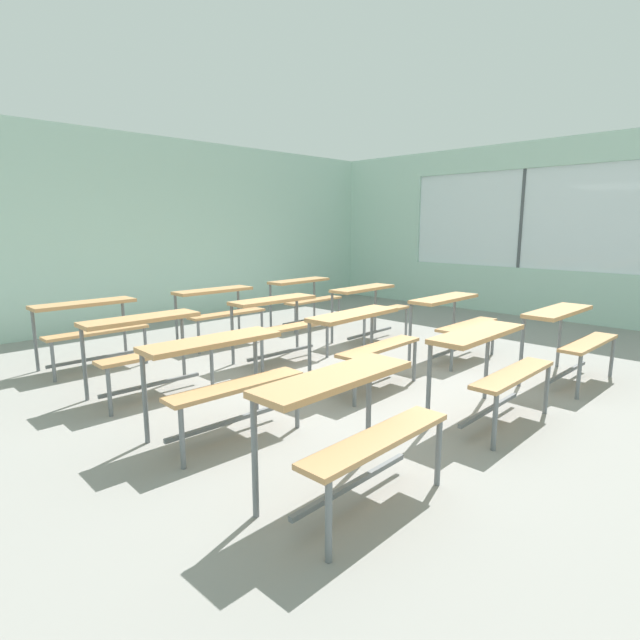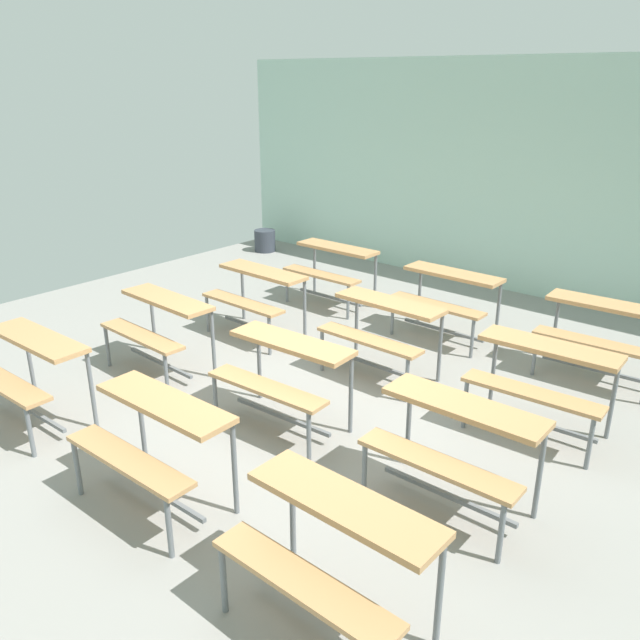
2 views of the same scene
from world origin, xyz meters
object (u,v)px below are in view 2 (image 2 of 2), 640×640
object	(u,v)px
desk_bench_r0c1	(153,430)
trash_bin	(265,241)
desk_bench_r1c2	(455,434)
desk_bench_r1c1	(283,365)
desk_bench_r3c2	(602,324)
desk_bench_r2c1	(382,321)
desk_bench_r1c0	(159,318)
desk_bench_r2c2	(543,370)
desk_bench_r3c0	(332,262)
desk_bench_r3c1	(447,290)
desk_bench_r0c2	(331,540)
desk_bench_r0c0	(27,361)
desk_bench_r2c0	(256,288)

from	to	relation	value
desk_bench_r0c1	trash_bin	size ratio (longest dim) A/B	3.12
desk_bench_r1c2	trash_bin	bearing A→B (deg)	144.36
desk_bench_r1c1	desk_bench_r3c2	bearing A→B (deg)	54.49
desk_bench_r1c1	desk_bench_r2c1	bearing A→B (deg)	84.88
desk_bench_r1c0	desk_bench_r1c1	distance (m)	1.66
desk_bench_r0c1	desk_bench_r1c1	world-z (taller)	same
desk_bench_r0c1	desk_bench_r1c0	size ratio (longest dim) A/B	0.99
desk_bench_r1c0	desk_bench_r2c1	xyz separation A→B (m)	(1.71, 1.32, 0.00)
desk_bench_r2c2	desk_bench_r3c0	distance (m)	3.56
desk_bench_r0c1	desk_bench_r1c0	distance (m)	2.15
desk_bench_r3c1	desk_bench_r1c0	bearing A→B (deg)	-122.70
desk_bench_r3c2	trash_bin	bearing A→B (deg)	164.23
desk_bench_r1c1	trash_bin	world-z (taller)	desk_bench_r1c1
desk_bench_r1c0	desk_bench_r1c2	distance (m)	3.25
desk_bench_r3c1	desk_bench_r3c2	world-z (taller)	same
desk_bench_r0c2	desk_bench_r3c1	xyz separation A→B (m)	(-1.59, 3.95, 0.00)
desk_bench_r0c0	desk_bench_r3c0	distance (m)	3.94
desk_bench_r1c0	trash_bin	world-z (taller)	desk_bench_r1c0
desk_bench_r2c0	desk_bench_r3c2	bearing A→B (deg)	22.95
desk_bench_r0c1	desk_bench_r3c0	size ratio (longest dim) A/B	1.01
desk_bench_r1c0	desk_bench_r3c2	distance (m)	4.24
desk_bench_r1c0	desk_bench_r2c1	size ratio (longest dim) A/B	1.01
desk_bench_r2c0	desk_bench_r3c1	distance (m)	2.10
desk_bench_r1c0	desk_bench_r2c0	xyz separation A→B (m)	(0.04, 1.28, 0.00)
desk_bench_r0c0	desk_bench_r1c1	world-z (taller)	same
desk_bench_r2c1	desk_bench_r2c2	world-z (taller)	same
desk_bench_r0c1	desk_bench_r3c0	distance (m)	4.29
desk_bench_r0c1	desk_bench_r3c1	distance (m)	3.88
desk_bench_r1c1	trash_bin	xyz separation A→B (m)	(-4.19, 3.97, -0.39)
desk_bench_r0c1	desk_bench_r0c2	xyz separation A→B (m)	(1.58, -0.07, 0.00)
desk_bench_r3c0	desk_bench_r2c1	bearing A→B (deg)	-37.76
desk_bench_r0c2	desk_bench_r1c0	distance (m)	3.56
desk_bench_r0c0	desk_bench_r2c2	bearing A→B (deg)	36.66
desk_bench_r0c0	trash_bin	distance (m)	5.87
desk_bench_r0c1	desk_bench_r1c2	size ratio (longest dim) A/B	1.00
desk_bench_r2c0	desk_bench_r2c1	world-z (taller)	same
desk_bench_r1c0	desk_bench_r3c1	world-z (taller)	same
desk_bench_r0c0	desk_bench_r3c1	distance (m)	4.24
desk_bench_r0c1	desk_bench_r1c1	bearing A→B (deg)	91.05
desk_bench_r2c1	desk_bench_r3c1	world-z (taller)	same
desk_bench_r1c2	desk_bench_r3c2	xyz separation A→B (m)	(0.08, 2.68, 0.00)
desk_bench_r0c1	desk_bench_r2c2	size ratio (longest dim) A/B	0.99
desk_bench_r0c2	desk_bench_r1c0	world-z (taller)	same
desk_bench_r1c2	desk_bench_r3c1	distance (m)	3.06
desk_bench_r0c2	desk_bench_r3c1	bearing A→B (deg)	112.37
desk_bench_r0c0	desk_bench_r1c0	distance (m)	1.31
desk_bench_r1c1	desk_bench_r2c2	size ratio (longest dim) A/B	1.00
desk_bench_r1c1	desk_bench_r1c2	bearing A→B (deg)	-5.01
desk_bench_r1c1	desk_bench_r3c2	distance (m)	3.11
desk_bench_r0c2	trash_bin	world-z (taller)	desk_bench_r0c2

